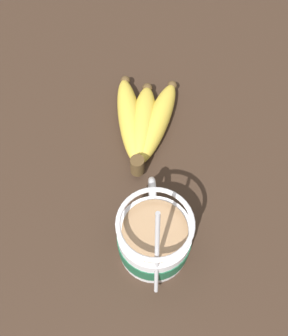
# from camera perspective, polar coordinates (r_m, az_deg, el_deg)

# --- Properties ---
(table) EXTENTS (1.13, 1.13, 0.04)m
(table) POSITION_cam_1_polar(r_m,az_deg,el_deg) (0.55, -2.43, -5.98)
(table) COLOR #332319
(table) RESTS_ON ground
(coffee_mug) EXTENTS (0.14, 0.09, 0.16)m
(coffee_mug) POSITION_cam_1_polar(r_m,az_deg,el_deg) (0.47, 1.55, -10.66)
(coffee_mug) COLOR silver
(coffee_mug) RESTS_ON table
(banana_bunch) EXTENTS (0.19, 0.11, 0.04)m
(banana_bunch) POSITION_cam_1_polar(r_m,az_deg,el_deg) (0.58, -0.13, 7.12)
(banana_bunch) COLOR #4C381E
(banana_bunch) RESTS_ON table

